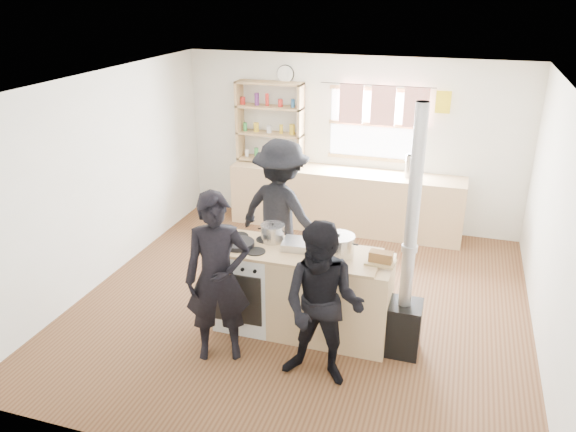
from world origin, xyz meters
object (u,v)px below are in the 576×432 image
object	(u,v)px
thermos	(409,166)
roast_tray	(300,244)
stockpot_stove	(273,233)
cooking_island	(302,292)
stockpot_counter	(338,245)
person_near_right	(323,306)
person_far	(281,213)
person_near_left	(218,278)
bread_board	(381,258)
flue_heater	(405,295)
skillet_greens	(238,243)

from	to	relation	value
thermos	roast_tray	size ratio (longest dim) A/B	0.89
stockpot_stove	roast_tray	bearing A→B (deg)	-15.39
cooking_island	stockpot_counter	distance (m)	0.67
person_near_right	person_far	world-z (taller)	person_far
stockpot_counter	person_near_left	size ratio (longest dim) A/B	0.19
bread_board	person_near_left	bearing A→B (deg)	-156.94
roast_tray	person_near_right	size ratio (longest dim) A/B	0.23
flue_heater	bread_board	bearing A→B (deg)	174.14
stockpot_stove	bread_board	world-z (taller)	stockpot_stove
stockpot_counter	person_near_right	bearing A→B (deg)	-87.38
roast_tray	stockpot_counter	world-z (taller)	stockpot_counter
bread_board	person_near_left	xyz separation A→B (m)	(-1.43, -0.61, -0.13)
bread_board	person_near_right	world-z (taller)	person_near_right
person_far	bread_board	bearing A→B (deg)	160.42
thermos	stockpot_counter	size ratio (longest dim) A/B	1.00
stockpot_counter	bread_board	distance (m)	0.43
stockpot_counter	stockpot_stove	bearing A→B (deg)	169.70
skillet_greens	stockpot_stove	world-z (taller)	stockpot_stove
flue_heater	person_near_right	xyz separation A→B (m)	(-0.66, -0.65, 0.14)
stockpot_counter	skillet_greens	bearing A→B (deg)	-174.52
thermos	skillet_greens	world-z (taller)	thermos
stockpot_counter	person_far	bearing A→B (deg)	133.19
flue_heater	person_near_right	size ratio (longest dim) A/B	1.60
person_near_left	person_near_right	xyz separation A→B (m)	(1.04, -0.07, -0.07)
stockpot_stove	flue_heater	distance (m)	1.48
stockpot_stove	person_far	world-z (taller)	person_far
person_near_right	skillet_greens	bearing A→B (deg)	152.00
roast_tray	cooking_island	bearing A→B (deg)	-56.28
thermos	skillet_greens	xyz separation A→B (m)	(-1.40, -2.84, -0.10)
stockpot_counter	bread_board	bearing A→B (deg)	-5.99
cooking_island	person_far	size ratio (longest dim) A/B	1.10
person_far	cooking_island	bearing A→B (deg)	136.39
person_near_right	person_far	size ratio (longest dim) A/B	0.88
cooking_island	roast_tray	world-z (taller)	roast_tray
person_near_left	person_far	distance (m)	1.62
skillet_greens	person_far	distance (m)	1.06
thermos	person_near_left	bearing A→B (deg)	-112.15
thermos	person_near_right	world-z (taller)	person_near_right
roast_tray	stockpot_stove	distance (m)	0.34
thermos	bread_board	distance (m)	2.79
roast_tray	person_near_left	distance (m)	0.93
stockpot_counter	person_near_left	distance (m)	1.21
cooking_island	stockpot_counter	xyz separation A→B (m)	(0.36, 0.02, 0.57)
cooking_island	stockpot_counter	world-z (taller)	stockpot_counter
person_near_left	person_near_right	world-z (taller)	person_near_left
skillet_greens	person_near_right	world-z (taller)	person_near_right
thermos	cooking_island	xyz separation A→B (m)	(-0.74, -2.77, -0.59)
person_near_right	bread_board	bearing A→B (deg)	62.72
skillet_greens	person_far	xyz separation A→B (m)	(0.12, 1.06, -0.06)
cooking_island	person_near_left	world-z (taller)	person_near_left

